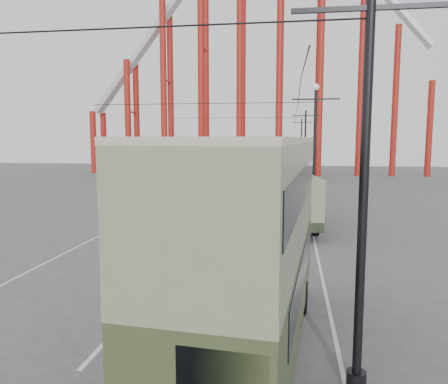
% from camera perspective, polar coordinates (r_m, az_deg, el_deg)
% --- Properties ---
extents(ground, '(160.00, 160.00, 0.00)m').
position_cam_1_polar(ground, '(14.36, -8.78, -16.37)').
color(ground, '#505053').
rests_on(ground, ground).
extents(road_markings, '(12.52, 120.00, 0.01)m').
position_cam_1_polar(road_markings, '(33.11, 0.12, -2.83)').
color(road_markings, silver).
rests_on(road_markings, ground).
extents(lamp_post_near, '(3.20, 0.44, 10.80)m').
position_cam_1_polar(lamp_post_near, '(9.90, 18.54, 19.37)').
color(lamp_post_near, black).
rests_on(lamp_post_near, ground).
extents(lamp_post_mid, '(3.20, 0.44, 9.32)m').
position_cam_1_polar(lamp_post_mid, '(30.60, 11.72, 5.01)').
color(lamp_post_mid, black).
rests_on(lamp_post_mid, ground).
extents(lamp_post_far, '(3.20, 0.44, 9.32)m').
position_cam_1_polar(lamp_post_far, '(52.57, 10.54, 5.83)').
color(lamp_post_far, black).
rests_on(lamp_post_far, ground).
extents(lamp_post_distant, '(3.20, 0.44, 9.32)m').
position_cam_1_polar(lamp_post_distant, '(74.56, 10.06, 6.17)').
color(lamp_post_distant, black).
rests_on(lamp_post_distant, ground).
extents(roller_coaster, '(52.95, 5.00, 55.48)m').
position_cam_1_polar(roller_coaster, '(71.84, 3.56, 20.92)').
color(roller_coaster, maroon).
rests_on(roller_coaster, ground).
extents(fairground_shed, '(22.00, 10.00, 5.00)m').
position_cam_1_polar(fairground_shed, '(60.47, -0.78, 4.03)').
color(fairground_shed, '#9F9E9A').
rests_on(fairground_shed, ground).
extents(double_decker_bus, '(3.56, 10.82, 5.71)m').
position_cam_1_polar(double_decker_bus, '(11.42, 3.52, -5.55)').
color(double_decker_bus, '#3A4223').
rests_on(double_decker_bus, ground).
extents(single_decker_green, '(4.21, 12.29, 3.41)m').
position_cam_1_polar(single_decker_green, '(29.70, 8.23, -0.31)').
color(single_decker_green, gray).
rests_on(single_decker_green, ground).
extents(single_decker_cream, '(2.93, 9.61, 2.95)m').
position_cam_1_polar(single_decker_cream, '(40.15, 7.31, 1.24)').
color(single_decker_cream, beige).
rests_on(single_decker_cream, ground).
extents(pedestrian, '(0.80, 0.74, 1.83)m').
position_cam_1_polar(pedestrian, '(22.41, 4.37, -5.27)').
color(pedestrian, black).
rests_on(pedestrian, ground).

